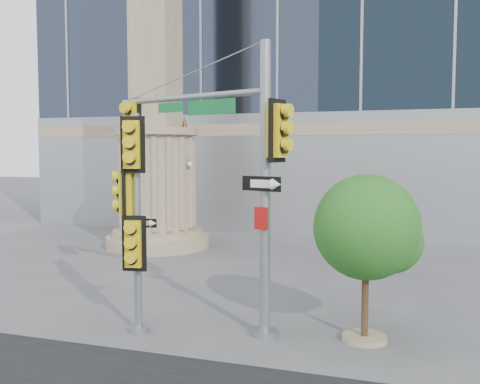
% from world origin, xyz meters
% --- Properties ---
extents(ground, '(120.00, 120.00, 0.00)m').
position_xyz_m(ground, '(0.00, 0.00, 0.00)').
color(ground, '#545456').
rests_on(ground, ground).
extents(monument, '(4.40, 4.40, 16.60)m').
position_xyz_m(monument, '(-6.00, 9.00, 5.52)').
color(monument, gray).
rests_on(monument, ground).
extents(main_signal_pole, '(4.87, 2.00, 6.51)m').
position_xyz_m(main_signal_pole, '(0.27, 0.09, 4.03)').
color(main_signal_pole, slate).
rests_on(main_signal_pole, ground).
extents(secondary_signal_pole, '(0.90, 0.65, 4.96)m').
position_xyz_m(secondary_signal_pole, '(-1.44, -1.08, 2.91)').
color(secondary_signal_pole, slate).
rests_on(secondary_signal_pole, ground).
extents(street_tree, '(2.33, 2.28, 3.63)m').
position_xyz_m(street_tree, '(3.58, 0.12, 2.39)').
color(street_tree, gray).
rests_on(street_tree, ground).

